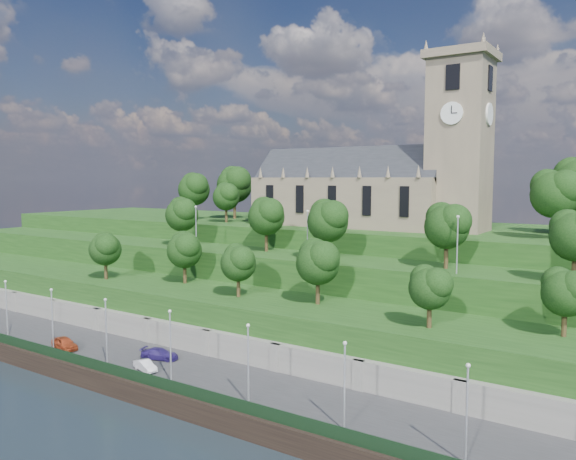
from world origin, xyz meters
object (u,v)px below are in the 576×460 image
Objects in this scene: church at (377,181)px; car_middle at (145,366)px; car_left at (65,343)px; car_right at (160,354)px.

church is 47.61m from car_middle.
car_middle is at bearing -78.91° from car_left.
church is 44.68m from car_right.
church is 51.80m from car_left.
church reaches higher than car_left.
car_left is 13.09m from car_right.
car_left is (-21.75, -42.65, -19.77)m from church.
car_right reaches higher than car_middle.
car_middle is 3.94m from car_right.
church is 11.13× the size of car_middle.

